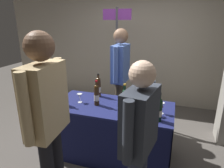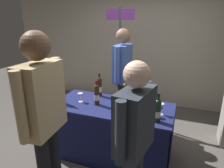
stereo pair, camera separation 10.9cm
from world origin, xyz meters
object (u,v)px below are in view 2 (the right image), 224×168
object	(u,v)px
display_bottle_0	(97,94)
taster_foreground_right	(43,111)
featured_wine_bottle	(157,110)
tasting_table	(112,121)
wine_glass_mid	(153,109)
wine_glass_near_taster	(161,107)
wine_glass_near_vendor	(80,96)
vendor_presenter	(123,71)
booth_signpost	(120,53)

from	to	relation	value
display_bottle_0	taster_foreground_right	world-z (taller)	taster_foreground_right
featured_wine_bottle	taster_foreground_right	xyz separation A→B (m)	(-0.89, -0.75, 0.17)
tasting_table	wine_glass_mid	xyz separation A→B (m)	(0.56, -0.12, 0.33)
display_bottle_0	wine_glass_near_taster	world-z (taller)	display_bottle_0
featured_wine_bottle	taster_foreground_right	world-z (taller)	taster_foreground_right
featured_wine_bottle	wine_glass_near_vendor	xyz separation A→B (m)	(-1.07, 0.20, -0.05)
wine_glass_mid	wine_glass_near_taster	size ratio (longest dim) A/B	0.95
display_bottle_0	wine_glass_mid	distance (m)	0.76
featured_wine_bottle	taster_foreground_right	bearing A→B (deg)	-139.82
wine_glass_near_taster	taster_foreground_right	size ratio (longest dim) A/B	0.08
featured_wine_bottle	wine_glass_mid	bearing A→B (deg)	117.72
vendor_presenter	taster_foreground_right	world-z (taller)	taster_foreground_right
tasting_table	wine_glass_near_taster	size ratio (longest dim) A/B	11.17
wine_glass_near_vendor	wine_glass_mid	bearing A→B (deg)	-4.62
wine_glass_near_taster	booth_signpost	size ratio (longest dim) A/B	0.07
wine_glass_near_vendor	taster_foreground_right	world-z (taller)	taster_foreground_right
wine_glass_mid	display_bottle_0	bearing A→B (deg)	174.50
booth_signpost	featured_wine_bottle	bearing A→B (deg)	-56.95
wine_glass_mid	booth_signpost	size ratio (longest dim) A/B	0.07
display_bottle_0	featured_wine_bottle	bearing A→B (deg)	-12.92
featured_wine_bottle	tasting_table	bearing A→B (deg)	159.45
taster_foreground_right	booth_signpost	xyz separation A→B (m)	(-0.02, 2.16, 0.20)
wine_glass_near_taster	vendor_presenter	size ratio (longest dim) A/B	0.08
wine_glass_near_vendor	vendor_presenter	xyz separation A→B (m)	(0.34, 0.82, 0.19)
wine_glass_near_taster	vendor_presenter	world-z (taller)	vendor_presenter
featured_wine_bottle	vendor_presenter	xyz separation A→B (m)	(-0.73, 1.01, 0.14)
tasting_table	wine_glass_mid	world-z (taller)	wine_glass_mid
wine_glass_near_vendor	vendor_presenter	size ratio (longest dim) A/B	0.07
display_bottle_0	wine_glass_near_vendor	bearing A→B (deg)	178.03
booth_signpost	display_bottle_0	bearing A→B (deg)	-85.63
tasting_table	wine_glass_near_vendor	size ratio (longest dim) A/B	12.73
taster_foreground_right	booth_signpost	bearing A→B (deg)	-3.88
tasting_table	wine_glass_near_vendor	distance (m)	0.56
tasting_table	wine_glass_near_vendor	xyz separation A→B (m)	(-0.45, -0.04, 0.33)
wine_glass_near_vendor	wine_glass_near_taster	world-z (taller)	wine_glass_near_taster
tasting_table	vendor_presenter	size ratio (longest dim) A/B	0.93
wine_glass_mid	booth_signpost	xyz separation A→B (m)	(-0.85, 1.29, 0.42)
wine_glass_near_taster	vendor_presenter	distance (m)	1.13
featured_wine_bottle	wine_glass_mid	world-z (taller)	featured_wine_bottle
wine_glass_mid	wine_glass_near_taster	world-z (taller)	wine_glass_near_taster
booth_signpost	vendor_presenter	bearing A→B (deg)	-64.71
wine_glass_near_vendor	wine_glass_near_taster	xyz separation A→B (m)	(1.09, -0.01, 0.01)
tasting_table	booth_signpost	bearing A→B (deg)	104.01
wine_glass_near_vendor	tasting_table	bearing A→B (deg)	4.53
vendor_presenter	featured_wine_bottle	bearing A→B (deg)	37.01
wine_glass_near_vendor	wine_glass_mid	world-z (taller)	wine_glass_mid
tasting_table	display_bottle_0	xyz separation A→B (m)	(-0.20, -0.04, 0.38)
display_bottle_0	wine_glass_mid	bearing A→B (deg)	-5.50
wine_glass_near_taster	vendor_presenter	bearing A→B (deg)	132.31
tasting_table	display_bottle_0	bearing A→B (deg)	-167.37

